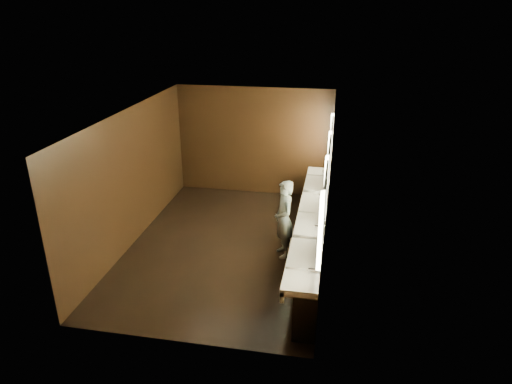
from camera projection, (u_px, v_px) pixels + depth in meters
floor at (228, 245)px, 9.60m from camera, size 6.00×6.00×0.00m
ceiling at (224, 114)px, 8.52m from camera, size 4.00×6.00×0.02m
wall_back at (254, 142)px, 11.78m from camera, size 4.00×0.02×2.80m
wall_front at (174, 262)px, 6.34m from camera, size 4.00×0.02×2.80m
wall_left at (132, 177)px, 9.39m from camera, size 0.02×6.00×2.80m
wall_right at (328, 190)px, 8.72m from camera, size 0.02×6.00×2.80m
sink_counter at (314, 231)px, 9.11m from camera, size 0.55×5.40×1.01m
mirror_band at (328, 173)px, 8.59m from camera, size 0.06×5.03×1.15m
person at (284, 219)px, 8.94m from camera, size 0.57×0.68×1.59m
trash_bin at (300, 258)px, 8.50m from camera, size 0.51×0.51×0.62m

